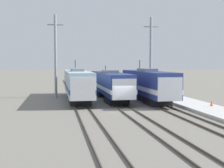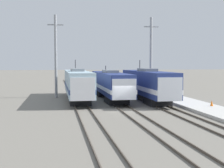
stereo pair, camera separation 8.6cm
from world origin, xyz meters
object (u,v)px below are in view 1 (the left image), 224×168
catenary_tower_left (56,55)px  catenary_tower_right (151,56)px  locomotive_far_right (148,84)px  traffic_cone (212,103)px  locomotive_center (111,84)px  locomotive_far_left (77,84)px

catenary_tower_left → catenary_tower_right: same height
locomotive_far_right → traffic_cone: size_ratio=26.63×
catenary_tower_left → catenary_tower_right: 14.11m
locomotive_center → locomotive_far_right: size_ratio=1.07×
catenary_tower_left → traffic_cone: size_ratio=18.51×
locomotive_far_left → traffic_cone: size_ratio=28.91×
locomotive_center → locomotive_far_right: locomotive_far_right is taller
locomotive_far_left → catenary_tower_left: (-2.81, 3.91, 3.86)m
locomotive_far_right → catenary_tower_right: 7.94m
catenary_tower_left → locomotive_center: bearing=-29.2°
catenary_tower_right → locomotive_center: bearing=-149.2°
locomotive_far_right → catenary_tower_left: bearing=150.9°
locomotive_far_left → locomotive_far_right: size_ratio=1.09×
locomotive_far_right → traffic_cone: bearing=-56.6°
locomotive_center → locomotive_far_right: bearing=-28.9°
locomotive_center → traffic_cone: size_ratio=28.53×
locomotive_far_right → traffic_cone: locomotive_far_right is taller
catenary_tower_left → traffic_cone: catenary_tower_left is taller
locomotive_far_left → locomotive_far_right: (8.94, -2.63, 0.01)m
locomotive_far_left → traffic_cone: locomotive_far_left is taller
locomotive_far_left → catenary_tower_right: size_ratio=1.56×
locomotive_far_right → catenary_tower_right: (2.36, 6.54, 3.85)m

